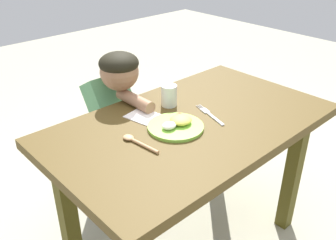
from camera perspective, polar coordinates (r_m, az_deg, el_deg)
name	(u,v)px	position (r m, az deg, el deg)	size (l,w,h in m)	color
dining_table	(191,143)	(1.58, 3.60, -3.55)	(1.20, 0.70, 0.72)	#4F3C1A
plate	(177,125)	(1.46, 1.35, -0.75)	(0.22, 0.22, 0.04)	#86C843
fork	(210,115)	(1.57, 6.47, 0.83)	(0.08, 0.20, 0.01)	silver
spoon	(136,141)	(1.38, -4.99, -3.28)	(0.04, 0.18, 0.02)	tan
drinking_cup	(169,95)	(1.63, 0.16, 3.81)	(0.07, 0.07, 0.10)	silver
person	(113,129)	(1.88, -8.47, -1.32)	(0.21, 0.43, 0.94)	#3B456C
napkin	(145,117)	(1.55, -3.60, 0.51)	(0.11, 0.15, 0.00)	white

